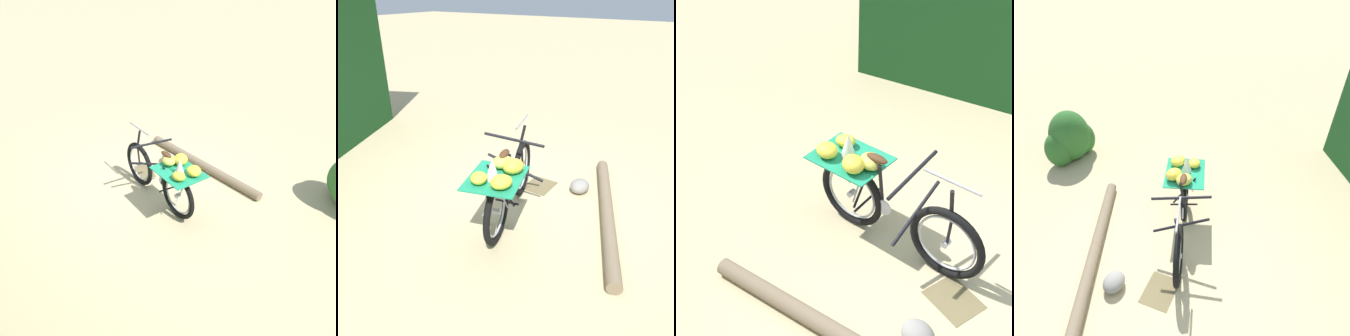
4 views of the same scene
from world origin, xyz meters
TOP-DOWN VIEW (x-y plane):
  - ground_plane at (0.00, 0.00)m, footprint 60.00×60.00m
  - bicycle at (0.39, 0.35)m, footprint 1.79×0.91m
  - fallen_log at (-0.34, 1.30)m, footprint 2.40×1.10m
  - path_stone at (-0.69, 0.80)m, footprint 0.29×0.24m
  - leaf_litter_patch at (-0.55, 0.27)m, footprint 0.44×0.36m

SIDE VIEW (x-z plane):
  - ground_plane at x=0.00m, z-range 0.00..0.00m
  - leaf_litter_patch at x=-0.55m, z-range 0.00..0.01m
  - fallen_log at x=-0.34m, z-range 0.00..0.15m
  - path_stone at x=-0.69m, z-range 0.00..0.18m
  - bicycle at x=0.39m, z-range -0.01..1.03m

